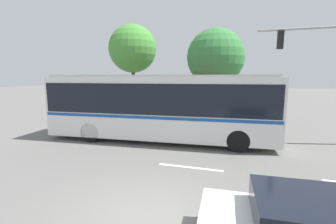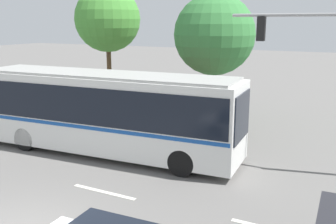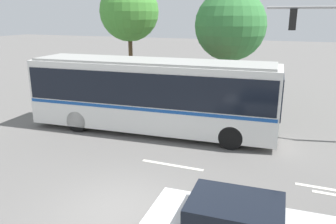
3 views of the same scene
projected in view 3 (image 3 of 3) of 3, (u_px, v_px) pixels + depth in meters
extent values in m
plane|color=slate|center=(120.00, 209.00, 9.69)|extent=(140.00, 140.00, 0.00)
cube|color=silver|center=(151.00, 95.00, 15.74)|extent=(11.64, 3.25, 3.05)
cube|color=black|center=(151.00, 85.00, 15.61)|extent=(11.41, 3.27, 1.46)
cube|color=#194C9E|center=(151.00, 103.00, 15.84)|extent=(11.53, 3.27, 0.14)
cube|color=black|center=(282.00, 96.00, 13.94)|extent=(0.20, 2.12, 1.71)
cube|color=#9D9D99|center=(150.00, 61.00, 15.31)|extent=(11.17, 3.02, 0.10)
cylinder|color=black|center=(237.00, 122.00, 15.94)|extent=(1.02, 0.37, 1.00)
cylinder|color=black|center=(231.00, 137.00, 13.94)|extent=(1.02, 0.37, 1.00)
cylinder|color=black|center=(100.00, 109.00, 18.08)|extent=(1.02, 0.37, 1.00)
cylinder|color=black|center=(78.00, 121.00, 16.08)|extent=(1.02, 0.37, 1.00)
cube|color=black|center=(235.00, 210.00, 7.85)|extent=(2.24, 1.72, 0.49)
cylinder|color=black|center=(194.00, 208.00, 9.14)|extent=(0.68, 0.25, 0.67)
cylinder|color=gray|center=(334.00, 7.00, 13.93)|extent=(5.36, 0.12, 0.12)
cube|color=black|center=(293.00, 20.00, 14.62)|extent=(0.30, 0.22, 0.90)
cylinder|color=red|center=(294.00, 12.00, 14.64)|extent=(0.18, 0.02, 0.18)
cylinder|color=yellow|center=(293.00, 20.00, 14.72)|extent=(0.18, 0.02, 0.18)
cylinder|color=green|center=(292.00, 27.00, 14.81)|extent=(0.18, 0.02, 0.18)
cube|color=#286028|center=(192.00, 102.00, 19.47)|extent=(6.01, 1.22, 1.10)
cube|color=#CC3351|center=(193.00, 88.00, 19.25)|extent=(5.89, 1.16, 0.47)
cylinder|color=brown|center=(131.00, 64.00, 23.35)|extent=(0.28, 0.28, 4.17)
sphere|color=#479338|center=(129.00, 11.00, 22.39)|extent=(3.92, 3.92, 3.92)
cylinder|color=brown|center=(228.00, 77.00, 21.29)|extent=(0.27, 0.27, 3.21)
sphere|color=#387F3D|center=(230.00, 25.00, 20.42)|extent=(4.31, 4.31, 4.31)
cube|color=silver|center=(172.00, 165.00, 12.52)|extent=(2.40, 0.16, 0.01)
cube|color=silver|center=(335.00, 190.00, 10.72)|extent=(2.40, 0.16, 0.01)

